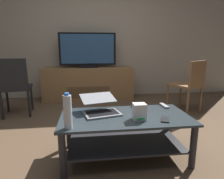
# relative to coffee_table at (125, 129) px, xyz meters

# --- Properties ---
(ground_plane) EXTENTS (7.68, 7.68, 0.00)m
(ground_plane) POSITION_rel_coffee_table_xyz_m (-0.11, 0.25, -0.29)
(ground_plane) COLOR brown
(back_wall) EXTENTS (6.40, 0.12, 2.80)m
(back_wall) POSITION_rel_coffee_table_xyz_m (-0.11, 2.58, 1.11)
(back_wall) COLOR #B2A38C
(back_wall) RESTS_ON ground
(coffee_table) EXTENTS (1.23, 0.61, 0.43)m
(coffee_table) POSITION_rel_coffee_table_xyz_m (0.00, 0.00, 0.00)
(coffee_table) COLOR #2D383D
(coffee_table) RESTS_ON ground
(media_cabinet) EXTENTS (1.82, 0.51, 0.67)m
(media_cabinet) POSITION_rel_coffee_table_xyz_m (-0.34, 2.26, 0.04)
(media_cabinet) COLOR olive
(media_cabinet) RESTS_ON ground
(television) EXTENTS (1.13, 0.20, 0.69)m
(television) POSITION_rel_coffee_table_xyz_m (-0.34, 2.23, 0.70)
(television) COLOR black
(television) RESTS_ON media_cabinet
(dining_chair) EXTENTS (0.60, 0.60, 0.87)m
(dining_chair) POSITION_rel_coffee_table_xyz_m (1.28, 1.17, 0.21)
(dining_chair) COLOR brown
(dining_chair) RESTS_ON ground
(side_chair) EXTENTS (0.51, 0.51, 0.91)m
(side_chair) POSITION_rel_coffee_table_xyz_m (-1.47, 1.36, 0.22)
(side_chair) COLOR black
(side_chair) RESTS_ON ground
(laptop) EXTENTS (0.42, 0.44, 0.16)m
(laptop) POSITION_rel_coffee_table_xyz_m (-0.23, 0.12, 0.19)
(laptop) COLOR gray
(laptop) RESTS_ON coffee_table
(router_box) EXTENTS (0.11, 0.10, 0.15)m
(router_box) POSITION_rel_coffee_table_xyz_m (0.11, -0.11, 0.21)
(router_box) COLOR white
(router_box) RESTS_ON coffee_table
(water_bottle_near) EXTENTS (0.07, 0.07, 0.30)m
(water_bottle_near) POSITION_rel_coffee_table_xyz_m (-0.51, -0.23, 0.27)
(water_bottle_near) COLOR silver
(water_bottle_near) RESTS_ON coffee_table
(cell_phone) EXTENTS (0.12, 0.16, 0.01)m
(cell_phone) POSITION_rel_coffee_table_xyz_m (0.34, -0.15, 0.14)
(cell_phone) COLOR black
(cell_phone) RESTS_ON coffee_table
(tv_remote) EXTENTS (0.05, 0.16, 0.02)m
(tv_remote) POSITION_rel_coffee_table_xyz_m (0.48, 0.23, 0.14)
(tv_remote) COLOR #99999E
(tv_remote) RESTS_ON coffee_table
(soundbar_remote) EXTENTS (0.13, 0.15, 0.02)m
(soundbar_remote) POSITION_rel_coffee_table_xyz_m (0.18, 0.21, 0.14)
(soundbar_remote) COLOR #2D2D30
(soundbar_remote) RESTS_ON coffee_table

